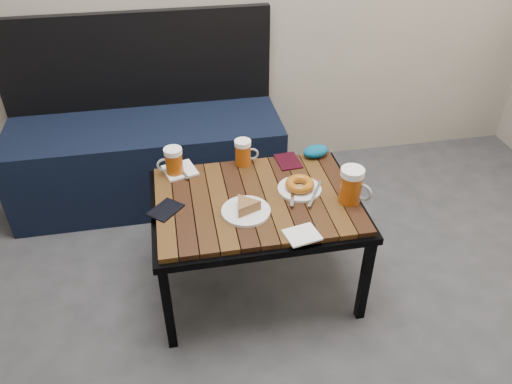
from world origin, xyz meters
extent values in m
cube|color=black|center=(-0.28, 1.74, 0.23)|extent=(1.40, 0.50, 0.45)
cube|color=black|center=(-0.28, 1.97, 0.70)|extent=(1.40, 0.05, 0.50)
cube|color=black|center=(-0.23, 0.70, 0.21)|extent=(0.04, 0.03, 0.42)
cube|color=black|center=(0.55, 0.70, 0.21)|extent=(0.03, 0.03, 0.42)
cube|color=black|center=(-0.23, 1.26, 0.21)|extent=(0.04, 0.04, 0.42)
cube|color=black|center=(0.55, 1.26, 0.21)|extent=(0.03, 0.04, 0.42)
cube|color=black|center=(0.16, 0.98, 0.43)|extent=(0.84, 0.62, 0.03)
cube|color=#3A230D|center=(0.16, 0.98, 0.46)|extent=(0.80, 0.58, 0.02)
cylinder|color=#A1460D|center=(-0.15, 1.22, 0.52)|extent=(0.08, 0.08, 0.10)
cylinder|color=white|center=(-0.15, 1.22, 0.58)|extent=(0.08, 0.08, 0.02)
torus|color=#8C999E|center=(-0.20, 1.21, 0.52)|extent=(0.06, 0.01, 0.06)
cylinder|color=#A1460D|center=(0.15, 1.24, 0.52)|extent=(0.07, 0.07, 0.09)
cylinder|color=white|center=(0.15, 1.24, 0.58)|extent=(0.07, 0.07, 0.02)
torus|color=#8C999E|center=(0.19, 1.24, 0.52)|extent=(0.06, 0.02, 0.06)
cylinder|color=#A1460D|center=(0.52, 0.89, 0.53)|extent=(0.12, 0.12, 0.12)
cylinder|color=white|center=(0.52, 0.89, 0.61)|extent=(0.09, 0.09, 0.03)
torus|color=#8C999E|center=(0.55, 0.86, 0.53)|extent=(0.06, 0.06, 0.07)
cylinder|color=white|center=(0.10, 0.89, 0.48)|extent=(0.19, 0.19, 0.01)
cylinder|color=white|center=(0.34, 1.00, 0.48)|extent=(0.18, 0.18, 0.01)
torus|color=#7F490B|center=(0.34, 1.00, 0.50)|extent=(0.12, 0.12, 0.04)
cube|color=#A5A8AD|center=(0.39, 0.95, 0.49)|extent=(0.11, 0.17, 0.00)
cube|color=#A5A8AD|center=(0.30, 0.95, 0.49)|extent=(0.05, 0.13, 0.00)
cube|color=white|center=(-0.13, 1.23, 0.48)|extent=(0.16, 0.16, 0.01)
cube|color=#A5A8AD|center=(-0.13, 1.23, 0.48)|extent=(0.07, 0.17, 0.00)
cube|color=white|center=(0.28, 0.72, 0.48)|extent=(0.14, 0.12, 0.01)
cube|color=black|center=(-0.20, 0.96, 0.48)|extent=(0.15, 0.16, 0.01)
cube|color=black|center=(0.35, 1.22, 0.48)|extent=(0.11, 0.14, 0.01)
ellipsoid|color=navy|center=(0.48, 1.24, 0.50)|extent=(0.13, 0.10, 0.05)
camera|label=1|loc=(-0.15, -0.60, 1.66)|focal=35.00mm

